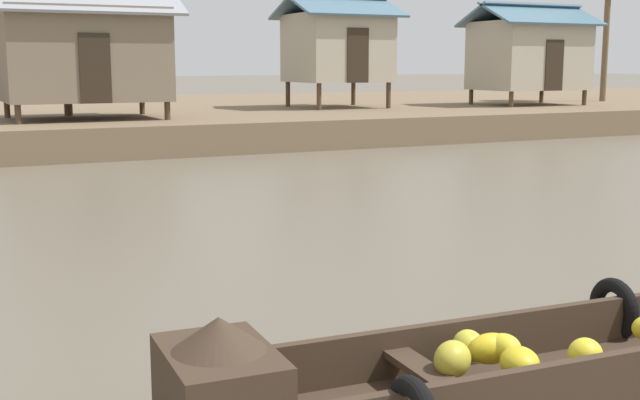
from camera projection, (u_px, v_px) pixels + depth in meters
The scene contains 6 objects.
ground_plane at pixel (246, 240), 10.95m from camera, with size 300.00×300.00×0.00m, color #665B4C.
riverbank_strip at pixel (43, 120), 28.35m from camera, with size 160.00×20.00×0.82m, color #756047.
banana_boat at pixel (532, 357), 5.68m from camera, with size 5.15×1.62×0.88m.
stilt_house_left at pixel (83, 52), 22.47m from camera, with size 4.95×3.70×3.86m.
stilt_house_mid_left at pixel (337, 46), 28.40m from camera, with size 3.76×3.45×3.85m.
stilt_house_mid_right at pixel (529, 54), 30.35m from camera, with size 4.50×3.23×3.72m.
Camera 1 is at (-3.80, -0.07, 2.32)m, focal length 45.96 mm.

